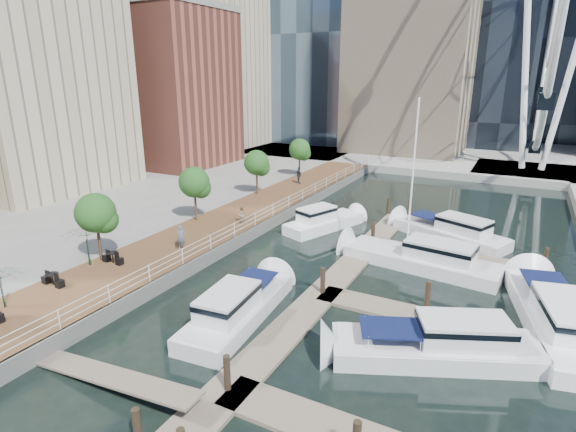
# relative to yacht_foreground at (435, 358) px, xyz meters

# --- Properties ---
(ground) EXTENTS (520.00, 520.00, 0.00)m
(ground) POSITION_rel_yacht_foreground_xyz_m (-10.30, -4.56, 0.00)
(ground) COLOR black
(ground) RESTS_ON ground
(boardwalk) EXTENTS (6.00, 60.00, 1.00)m
(boardwalk) POSITION_rel_yacht_foreground_xyz_m (-19.30, 10.44, 0.50)
(boardwalk) COLOR brown
(boardwalk) RESTS_ON ground
(seawall) EXTENTS (0.25, 60.00, 1.00)m
(seawall) POSITION_rel_yacht_foreground_xyz_m (-16.30, 10.44, 0.50)
(seawall) COLOR #595954
(seawall) RESTS_ON ground
(land_inland) EXTENTS (48.00, 90.00, 1.00)m
(land_inland) POSITION_rel_yacht_foreground_xyz_m (-46.30, 10.44, 0.50)
(land_inland) COLOR gray
(land_inland) RESTS_ON ground
(land_far) EXTENTS (200.00, 114.00, 1.00)m
(land_far) POSITION_rel_yacht_foreground_xyz_m (-10.30, 97.44, 0.50)
(land_far) COLOR gray
(land_far) RESTS_ON ground
(pier) EXTENTS (14.00, 12.00, 1.00)m
(pier) POSITION_rel_yacht_foreground_xyz_m (3.70, 47.44, 0.50)
(pier) COLOR gray
(pier) RESTS_ON ground
(railing) EXTENTS (0.10, 60.00, 1.05)m
(railing) POSITION_rel_yacht_foreground_xyz_m (-16.40, 10.44, 1.52)
(railing) COLOR white
(railing) RESTS_ON boardwalk
(floating_docks) EXTENTS (16.00, 34.00, 2.60)m
(floating_docks) POSITION_rel_yacht_foreground_xyz_m (-2.33, 5.42, 0.49)
(floating_docks) COLOR #6D6051
(floating_docks) RESTS_ON ground
(midrise_condos) EXTENTS (19.00, 67.00, 28.00)m
(midrise_condos) POSITION_rel_yacht_foreground_xyz_m (-43.86, 22.26, 13.42)
(midrise_condos) COLOR #BCAD8E
(midrise_condos) RESTS_ON ground
(street_trees) EXTENTS (2.60, 42.60, 4.60)m
(street_trees) POSITION_rel_yacht_foreground_xyz_m (-21.70, 9.44, 4.29)
(street_trees) COLOR #3F2B1C
(street_trees) RESTS_ON ground
(cafe_tables) EXTENTS (2.50, 13.70, 0.74)m
(cafe_tables) POSITION_rel_yacht_foreground_xyz_m (-20.70, -6.56, 1.37)
(cafe_tables) COLOR black
(cafe_tables) RESTS_ON ground
(yacht_foreground) EXTENTS (10.89, 6.88, 2.15)m
(yacht_foreground) POSITION_rel_yacht_foreground_xyz_m (0.00, 0.00, 0.00)
(yacht_foreground) COLOR silver
(yacht_foreground) RESTS_ON ground
(pedestrian_near) EXTENTS (0.77, 0.72, 1.77)m
(pedestrian_near) POSITION_rel_yacht_foreground_xyz_m (-18.22, 3.47, 1.88)
(pedestrian_near) COLOR slate
(pedestrian_near) RESTS_ON boardwalk
(pedestrian_mid) EXTENTS (0.79, 0.87, 1.47)m
(pedestrian_mid) POSITION_rel_yacht_foreground_xyz_m (-17.75, 10.44, 1.73)
(pedestrian_mid) COLOR gray
(pedestrian_mid) RESTS_ON boardwalk
(pedestrian_far) EXTENTS (1.19, 1.13, 1.98)m
(pedestrian_far) POSITION_rel_yacht_foreground_xyz_m (-19.95, 25.79, 1.99)
(pedestrian_far) COLOR #343842
(pedestrian_far) RESTS_ON boardwalk
(moored_yachts) EXTENTS (22.85, 33.46, 11.50)m
(moored_yachts) POSITION_rel_yacht_foreground_xyz_m (-2.82, 8.29, 0.00)
(moored_yachts) COLOR silver
(moored_yachts) RESTS_ON ground
(cafe_seating) EXTENTS (4.39, 11.69, 2.65)m
(cafe_seating) POSITION_rel_yacht_foreground_xyz_m (-21.02, -5.90, 2.24)
(cafe_seating) COLOR #103C23
(cafe_seating) RESTS_ON ground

